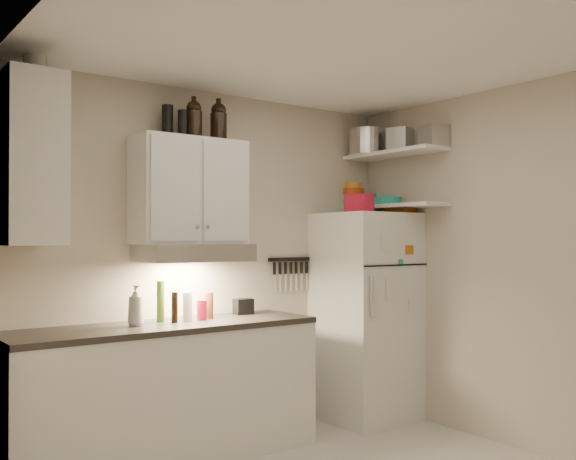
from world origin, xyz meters
TOP-DOWN VIEW (x-y plane):
  - ceiling at (0.00, 0.00)m, footprint 3.20×3.00m
  - back_wall at (0.00, 1.51)m, footprint 3.20×0.02m
  - left_wall at (-1.61, 0.00)m, footprint 0.02×3.00m
  - right_wall at (1.61, 0.00)m, footprint 0.02×3.00m
  - base_cabinet at (-0.55, 1.20)m, footprint 2.10×0.60m
  - countertop at (-0.55, 1.20)m, footprint 2.10×0.62m
  - upper_cabinet at (-0.30, 1.33)m, footprint 0.80×0.33m
  - side_cabinet at (-1.44, 1.20)m, footprint 0.33×0.55m
  - range_hood at (-0.30, 1.27)m, footprint 0.76×0.46m
  - fridge at (1.25, 1.16)m, footprint 0.70×0.68m
  - shelf_hi at (1.45, 1.02)m, footprint 0.30×0.95m
  - shelf_lo at (1.45, 1.02)m, footprint 0.30×0.95m
  - knife_strip at (0.70, 1.49)m, footprint 0.42×0.02m
  - dutch_oven at (1.04, 1.02)m, footprint 0.28×0.28m
  - book_stack at (1.53, 1.02)m, footprint 0.20×0.24m
  - spice_jar at (1.22, 1.13)m, footprint 0.06×0.06m
  - stock_pot at (1.40, 1.30)m, footprint 0.39×0.39m
  - tin_a at (1.49, 1.00)m, footprint 0.24×0.23m
  - tin_b at (1.52, 0.66)m, footprint 0.21×0.21m
  - bowl_teal at (1.42, 1.39)m, footprint 0.25×0.25m
  - bowl_orange at (1.39, 1.48)m, footprint 0.20×0.20m
  - bowl_yellow at (1.39, 1.48)m, footprint 0.15×0.15m
  - plates at (1.44, 1.10)m, footprint 0.28×0.28m
  - growler_a at (-0.28, 1.32)m, footprint 0.14×0.14m
  - growler_b at (-0.07, 1.31)m, footprint 0.13×0.13m
  - thermos_a at (-0.37, 1.31)m, footprint 0.09×0.09m
  - thermos_b at (-0.45, 1.38)m, footprint 0.10×0.10m
  - side_jar at (-1.37, 1.29)m, footprint 0.14×0.14m
  - soap_bottle at (-0.76, 1.21)m, footprint 0.11×0.12m
  - pepper_mill at (-0.17, 1.27)m, footprint 0.06×0.06m
  - oil_bottle at (-0.53, 1.30)m, footprint 0.07×0.07m
  - vinegar_bottle at (-0.48, 1.21)m, footprint 0.06×0.06m
  - clear_bottle at (-0.37, 1.22)m, footprint 0.08×0.08m
  - red_jar at (-0.26, 1.22)m, footprint 0.08×0.08m
  - caddy at (0.16, 1.35)m, footprint 0.14×0.11m

SIDE VIEW (x-z plane):
  - base_cabinet at x=-0.55m, z-range 0.00..0.88m
  - fridge at x=1.25m, z-range 0.00..1.70m
  - countertop at x=-0.55m, z-range 0.88..0.92m
  - caddy at x=0.16m, z-range 0.92..1.04m
  - red_jar at x=-0.26m, z-range 0.92..1.06m
  - pepper_mill at x=-0.17m, z-range 0.92..1.11m
  - clear_bottle at x=-0.37m, z-range 0.92..1.12m
  - vinegar_bottle at x=-0.48m, z-range 0.92..1.13m
  - oil_bottle at x=-0.53m, z-range 0.92..1.20m
  - soap_bottle at x=-0.76m, z-range 0.92..1.22m
  - back_wall at x=0.00m, z-range 0.00..2.60m
  - left_wall at x=-1.61m, z-range 0.00..2.60m
  - right_wall at x=1.61m, z-range 0.00..2.60m
  - knife_strip at x=0.70m, z-range 1.31..1.33m
  - range_hood at x=-0.30m, z-range 1.33..1.45m
  - book_stack at x=1.53m, z-range 1.70..1.78m
  - spice_jar at x=1.22m, z-range 1.70..1.79m
  - shelf_lo at x=1.45m, z-range 1.75..1.77m
  - dutch_oven at x=1.04m, z-range 1.70..1.84m
  - plates at x=1.44m, z-range 1.77..1.84m
  - bowl_teal at x=1.42m, z-range 1.77..1.87m
  - upper_cabinet at x=-0.30m, z-range 1.45..2.20m
  - bowl_orange at x=1.39m, z-range 1.87..1.93m
  - side_cabinet at x=-1.44m, z-range 1.45..2.45m
  - bowl_yellow at x=1.39m, z-range 1.93..1.98m
  - shelf_hi at x=1.45m, z-range 2.19..2.22m
  - thermos_a at x=-0.37m, z-range 2.20..2.39m
  - tin_b at x=1.52m, z-range 2.21..2.39m
  - tin_a at x=1.49m, z-range 2.21..2.41m
  - thermos_b at x=-0.45m, z-range 2.20..2.43m
  - stock_pot at x=1.40m, z-range 2.21..2.43m
  - growler_a at x=-0.28m, z-range 2.20..2.48m
  - growler_b at x=-0.07m, z-range 2.20..2.49m
  - side_jar at x=-1.37m, z-range 2.45..2.63m
  - ceiling at x=0.00m, z-range 2.60..2.62m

